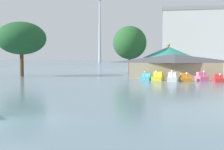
% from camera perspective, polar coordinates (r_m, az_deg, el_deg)
% --- Properties ---
extents(ground_plane, '(2000.00, 2000.00, 0.00)m').
position_cam_1_polar(ground_plane, '(18.50, -17.37, -8.24)').
color(ground_plane, slate).
extents(pedal_boat_cyan, '(1.98, 2.90, 1.54)m').
position_cam_1_polar(pedal_boat_cyan, '(51.38, 6.49, -0.45)').
color(pedal_boat_cyan, '#4CB7CC').
rests_on(pedal_boat_cyan, ground).
extents(pedal_boat_yellow, '(2.14, 3.17, 1.68)m').
position_cam_1_polar(pedal_boat_yellow, '(51.04, 8.65, -0.36)').
color(pedal_boat_yellow, yellow).
rests_on(pedal_boat_yellow, ground).
extents(pedal_boat_white, '(1.54, 2.70, 1.81)m').
position_cam_1_polar(pedal_boat_white, '(49.08, 11.25, -0.49)').
color(pedal_boat_white, white).
rests_on(pedal_boat_white, ground).
extents(pedal_boat_orange, '(2.01, 2.70, 1.50)m').
position_cam_1_polar(pedal_boat_orange, '(49.62, 13.61, -0.58)').
color(pedal_boat_orange, orange).
rests_on(pedal_boat_orange, ground).
extents(pedal_boat_pink, '(2.05, 2.55, 1.69)m').
position_cam_1_polar(pedal_boat_pink, '(51.46, 16.51, -0.42)').
color(pedal_boat_pink, pink).
rests_on(pedal_boat_pink, ground).
extents(pedal_boat_red, '(1.67, 2.75, 1.38)m').
position_cam_1_polar(pedal_boat_red, '(49.88, 19.40, -0.68)').
color(pedal_boat_red, red).
rests_on(pedal_boat_red, ground).
extents(boathouse, '(17.13, 5.83, 4.43)m').
position_cam_1_polar(boathouse, '(55.55, 11.70, 1.70)').
color(boathouse, tan).
rests_on(boathouse, ground).
extents(green_roof_pavilion, '(11.93, 11.93, 7.11)m').
position_cam_1_polar(green_roof_pavilion, '(71.34, 10.60, 3.04)').
color(green_roof_pavilion, '#993328').
rests_on(green_roof_pavilion, ground).
extents(shoreline_tree_tall_left, '(10.06, 10.06, 11.13)m').
position_cam_1_polar(shoreline_tree_tall_left, '(64.80, -16.72, 6.64)').
color(shoreline_tree_tall_left, brown).
rests_on(shoreline_tree_tall_left, ground).
extents(shoreline_tree_mid, '(7.72, 7.72, 11.11)m').
position_cam_1_polar(shoreline_tree_mid, '(69.93, 3.36, 6.09)').
color(shoreline_tree_mid, brown).
rests_on(shoreline_tree_mid, ground).
extents(background_building_block, '(25.41, 15.16, 18.84)m').
position_cam_1_polar(background_building_block, '(99.09, 16.82, 6.32)').
color(background_building_block, silver).
rests_on(background_building_block, ground).
extents(distant_broadcast_tower, '(5.43, 5.43, 157.31)m').
position_cam_1_polar(distant_broadcast_tower, '(375.30, -2.33, 12.55)').
color(distant_broadcast_tower, '#B7BCC6').
rests_on(distant_broadcast_tower, ground).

